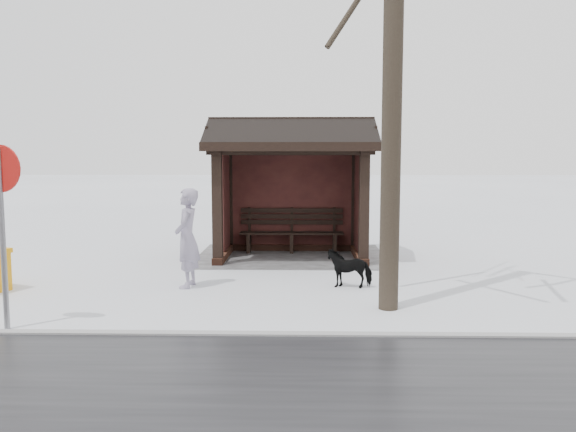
{
  "coord_description": "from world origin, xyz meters",
  "views": [
    {
      "loc": [
        -0.21,
        12.3,
        2.21
      ],
      "look_at": [
        0.05,
        0.8,
        1.02
      ],
      "focal_mm": 35.0,
      "sensor_mm": 36.0,
      "label": 1
    }
  ],
  "objects_px": {
    "bus_shelter": "(291,160)",
    "pedestrian": "(187,238)",
    "dog": "(350,268)",
    "road_sign": "(1,197)"
  },
  "relations": [
    {
      "from": "pedestrian",
      "to": "dog",
      "type": "height_order",
      "value": "pedestrian"
    },
    {
      "from": "dog",
      "to": "pedestrian",
      "type": "bearing_deg",
      "value": -82.65
    },
    {
      "from": "dog",
      "to": "road_sign",
      "type": "bearing_deg",
      "value": -56.45
    },
    {
      "from": "bus_shelter",
      "to": "pedestrian",
      "type": "height_order",
      "value": "bus_shelter"
    },
    {
      "from": "bus_shelter",
      "to": "road_sign",
      "type": "xyz_separation_m",
      "value": [
        3.6,
        5.44,
        -0.45
      ]
    },
    {
      "from": "bus_shelter",
      "to": "dog",
      "type": "height_order",
      "value": "bus_shelter"
    },
    {
      "from": "pedestrian",
      "to": "dog",
      "type": "distance_m",
      "value": 2.83
    },
    {
      "from": "bus_shelter",
      "to": "pedestrian",
      "type": "relative_size",
      "value": 2.12
    },
    {
      "from": "bus_shelter",
      "to": "road_sign",
      "type": "distance_m",
      "value": 6.54
    },
    {
      "from": "road_sign",
      "to": "bus_shelter",
      "type": "bearing_deg",
      "value": -109.72
    }
  ]
}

